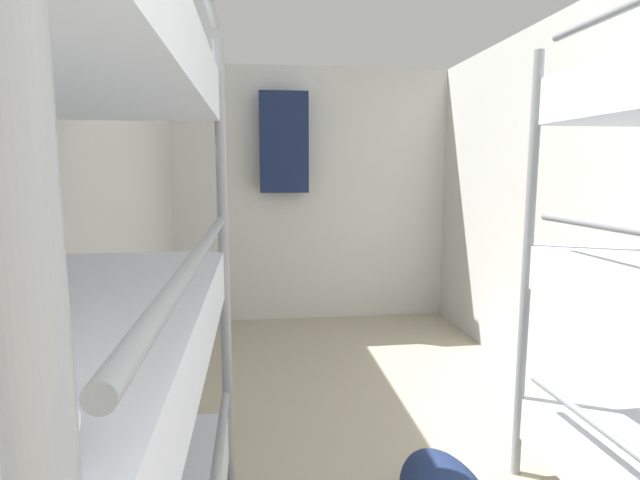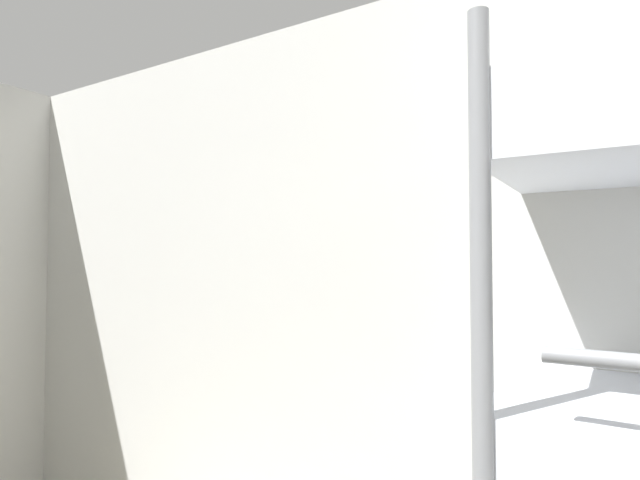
% 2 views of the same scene
% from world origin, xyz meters
% --- Properties ---
extents(wall_left, '(0.06, 5.09, 2.38)m').
position_xyz_m(wall_left, '(-1.32, 2.49, 1.19)').
color(wall_left, silver).
rests_on(wall_left, ground_plane).
extents(wall_right, '(0.06, 5.09, 2.38)m').
position_xyz_m(wall_right, '(1.32, 2.49, 1.19)').
color(wall_right, silver).
rests_on(wall_right, ground_plane).
extents(wall_back, '(2.71, 0.06, 2.38)m').
position_xyz_m(wall_back, '(0.00, 5.00, 1.19)').
color(wall_back, silver).
rests_on(wall_back, ground_plane).
extents(bunk_stack_left_near, '(0.64, 1.81, 1.98)m').
position_xyz_m(bunk_stack_left_near, '(-0.98, 1.40, 1.02)').
color(bunk_stack_left_near, gray).
rests_on(bunk_stack_left_near, ground_plane).
extents(hanging_coat, '(0.44, 0.12, 0.90)m').
position_xyz_m(hanging_coat, '(-0.27, 4.85, 1.68)').
color(hanging_coat, '#192347').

